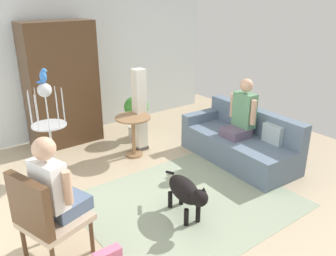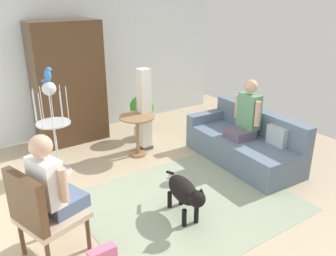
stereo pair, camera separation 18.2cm
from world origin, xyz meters
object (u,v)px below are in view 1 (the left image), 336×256
(round_end_table, at_px, (133,128))
(armoire_cabinet, at_px, (61,85))
(person_on_armchair, at_px, (54,185))
(armchair, at_px, (43,214))
(column_lamp, at_px, (140,111))
(person_on_couch, at_px, (242,113))
(potted_plant, at_px, (137,113))
(couch, at_px, (240,142))
(dog, at_px, (186,191))
(bird_cage_stand, at_px, (49,124))
(parrot, at_px, (43,76))

(round_end_table, relative_size, armoire_cabinet, 0.32)
(person_on_armchair, bearing_deg, armchair, -162.91)
(person_on_armchair, height_order, column_lamp, column_lamp)
(person_on_couch, relative_size, potted_plant, 1.13)
(round_end_table, bearing_deg, couch, -41.40)
(armchair, xyz_separation_m, column_lamp, (2.18, 1.72, 0.11))
(dog, distance_m, bird_cage_stand, 2.16)
(round_end_table, bearing_deg, column_lamp, 32.87)
(armchair, height_order, bird_cage_stand, bird_cage_stand)
(dog, height_order, parrot, parrot)
(potted_plant, bearing_deg, parrot, -165.13)
(dog, bearing_deg, armoire_cabinet, 94.52)
(bird_cage_stand, distance_m, armoire_cabinet, 1.25)
(person_on_couch, relative_size, round_end_table, 1.34)
(armoire_cabinet, bearing_deg, armchair, -115.35)
(couch, bearing_deg, parrot, 153.48)
(person_on_couch, distance_m, armoire_cabinet, 3.01)
(couch, distance_m, armchair, 3.27)
(round_end_table, xyz_separation_m, potted_plant, (0.44, 0.59, 0.01))
(potted_plant, bearing_deg, dog, -109.49)
(dog, bearing_deg, parrot, 113.65)
(bird_cage_stand, xyz_separation_m, armoire_cabinet, (0.62, 1.06, 0.25))
(bird_cage_stand, xyz_separation_m, potted_plant, (1.70, 0.45, -0.31))
(bird_cage_stand, height_order, armoire_cabinet, armoire_cabinet)
(parrot, height_order, armoire_cabinet, armoire_cabinet)
(armchair, height_order, armoire_cabinet, armoire_cabinet)
(armchair, height_order, column_lamp, column_lamp)
(round_end_table, distance_m, bird_cage_stand, 1.31)
(person_on_couch, bearing_deg, person_on_armchair, -172.65)
(potted_plant, relative_size, column_lamp, 0.57)
(parrot, bearing_deg, armoire_cabinet, 59.89)
(person_on_couch, distance_m, person_on_armchair, 3.07)
(couch, distance_m, person_on_armchair, 3.14)
(person_on_couch, height_order, dog, person_on_couch)
(person_on_armchair, bearing_deg, column_lamp, 39.49)
(person_on_couch, distance_m, column_lamp, 1.64)
(armchair, bearing_deg, potted_plant, 42.13)
(couch, bearing_deg, column_lamp, 129.79)
(round_end_table, bearing_deg, armoire_cabinet, 118.26)
(bird_cage_stand, height_order, parrot, parrot)
(person_on_couch, xyz_separation_m, column_lamp, (-1.02, 1.28, -0.10))
(dog, height_order, armoire_cabinet, armoire_cabinet)
(person_on_armchair, distance_m, column_lamp, 2.63)
(couch, height_order, person_on_armchair, person_on_armchair)
(parrot, relative_size, armoire_cabinet, 0.09)
(person_on_armchair, relative_size, round_end_table, 1.28)
(couch, relative_size, potted_plant, 2.44)
(dog, bearing_deg, column_lamp, 72.08)
(armchair, bearing_deg, column_lamp, 38.25)
(parrot, bearing_deg, person_on_armchair, -108.25)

